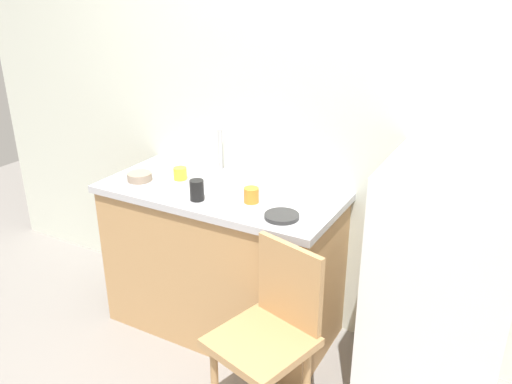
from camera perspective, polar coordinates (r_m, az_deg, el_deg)
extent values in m
cube|color=silver|center=(2.89, 4.83, 9.27)|extent=(4.80, 0.10, 2.63)
cube|color=tan|center=(3.07, -3.67, -7.75)|extent=(1.30, 0.60, 0.85)
cube|color=#B7B7BC|center=(2.87, -3.89, -0.03)|extent=(1.34, 0.64, 0.04)
cylinder|color=#B7B7BC|center=(3.09, -3.92, 4.60)|extent=(0.02, 0.02, 0.26)
cube|color=white|center=(2.60, 19.55, -10.34)|extent=(0.60, 0.63, 1.24)
cylinder|color=tan|center=(2.72, 0.43, -17.38)|extent=(0.04, 0.04, 0.45)
cube|color=tan|center=(2.40, 0.54, -16.15)|extent=(0.49, 0.49, 0.04)
cube|color=tan|center=(2.39, 3.69, -10.01)|extent=(0.35, 0.13, 0.40)
cylinder|color=gray|center=(3.04, -12.62, 1.65)|extent=(0.14, 0.14, 0.05)
cylinder|color=#2D2D2D|center=(2.51, 2.83, -2.65)|extent=(0.17, 0.17, 0.02)
cylinder|color=orange|center=(2.67, -0.52, -0.34)|extent=(0.08, 0.08, 0.08)
cylinder|color=yellow|center=(3.01, -8.30, 2.02)|extent=(0.08, 0.08, 0.07)
cylinder|color=black|center=(2.71, -6.49, 0.20)|extent=(0.07, 0.07, 0.11)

